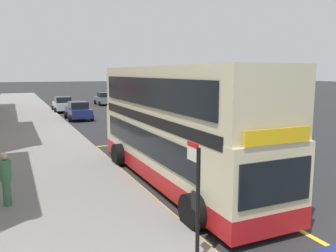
{
  "coord_description": "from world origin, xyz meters",
  "views": [
    {
      "loc": [
        -8.05,
        -4.63,
        4.18
      ],
      "look_at": [
        -2.06,
        8.64,
        1.92
      ],
      "focal_mm": 36.99,
      "sensor_mm": 36.0,
      "label": 1
    }
  ],
  "objects_px": {
    "double_decker_bus": "(175,129)",
    "parked_car_silver_far": "(63,104)",
    "parked_car_navy_kerbside": "(78,111)",
    "bus_stop_sign": "(196,192)",
    "parked_car_grey_across": "(104,99)",
    "pedestrian_waiting_near_sign": "(6,177)"
  },
  "relations": [
    {
      "from": "parked_car_silver_far",
      "to": "bus_stop_sign",
      "type": "bearing_deg",
      "value": -95.13
    },
    {
      "from": "double_decker_bus",
      "to": "parked_car_silver_far",
      "type": "bearing_deg",
      "value": 91.44
    },
    {
      "from": "bus_stop_sign",
      "to": "parked_car_grey_across",
      "type": "xyz_separation_m",
      "value": [
        7.49,
        38.19,
        -0.87
      ]
    },
    {
      "from": "parked_car_navy_kerbside",
      "to": "pedestrian_waiting_near_sign",
      "type": "distance_m",
      "value": 20.83
    },
    {
      "from": "pedestrian_waiting_near_sign",
      "to": "bus_stop_sign",
      "type": "bearing_deg",
      "value": -53.2
    },
    {
      "from": "parked_car_grey_across",
      "to": "double_decker_bus",
      "type": "bearing_deg",
      "value": 83.3
    },
    {
      "from": "parked_car_grey_across",
      "to": "pedestrian_waiting_near_sign",
      "type": "height_order",
      "value": "pedestrian_waiting_near_sign"
    },
    {
      "from": "parked_car_navy_kerbside",
      "to": "parked_car_silver_far",
      "type": "distance_m",
      "value": 6.99
    },
    {
      "from": "parked_car_navy_kerbside",
      "to": "parked_car_silver_far",
      "type": "xyz_separation_m",
      "value": [
        -0.4,
        6.97,
        0.0
      ]
    },
    {
      "from": "parked_car_grey_across",
      "to": "parked_car_silver_far",
      "type": "bearing_deg",
      "value": 47.98
    },
    {
      "from": "parked_car_grey_across",
      "to": "pedestrian_waiting_near_sign",
      "type": "relative_size",
      "value": 2.54
    },
    {
      "from": "double_decker_bus",
      "to": "parked_car_silver_far",
      "type": "relative_size",
      "value": 2.67
    },
    {
      "from": "bus_stop_sign",
      "to": "pedestrian_waiting_near_sign",
      "type": "relative_size",
      "value": 1.55
    },
    {
      "from": "parked_car_navy_kerbside",
      "to": "parked_car_silver_far",
      "type": "bearing_deg",
      "value": 92.23
    },
    {
      "from": "double_decker_bus",
      "to": "parked_car_grey_across",
      "type": "xyz_separation_m",
      "value": [
        5.36,
        32.66,
        -1.27
      ]
    },
    {
      "from": "parked_car_navy_kerbside",
      "to": "bus_stop_sign",
      "type": "bearing_deg",
      "value": -95.31
    },
    {
      "from": "parked_car_silver_far",
      "to": "parked_car_grey_across",
      "type": "relative_size",
      "value": 1.0
    },
    {
      "from": "bus_stop_sign",
      "to": "parked_car_grey_across",
      "type": "bearing_deg",
      "value": 78.9
    },
    {
      "from": "double_decker_bus",
      "to": "pedestrian_waiting_near_sign",
      "type": "distance_m",
      "value": 6.03
    },
    {
      "from": "double_decker_bus",
      "to": "pedestrian_waiting_near_sign",
      "type": "xyz_separation_m",
      "value": [
        -5.92,
        -0.47,
        -1.03
      ]
    },
    {
      "from": "pedestrian_waiting_near_sign",
      "to": "parked_car_grey_across",
      "type": "bearing_deg",
      "value": 71.2
    },
    {
      "from": "bus_stop_sign",
      "to": "parked_car_navy_kerbside",
      "type": "distance_m",
      "value": 25.2
    }
  ]
}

